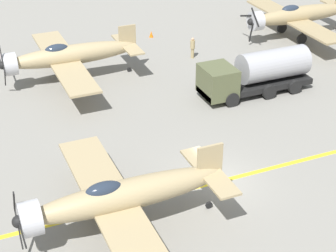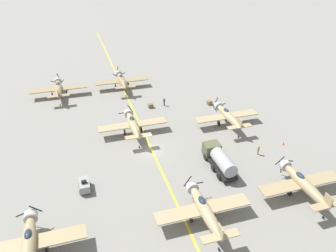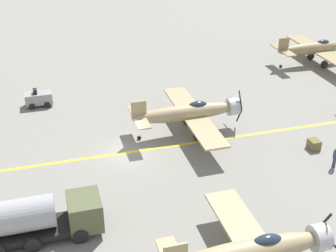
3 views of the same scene
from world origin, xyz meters
name	(u,v)px [view 2 (image 2 of 3)]	position (x,y,z in m)	size (l,w,h in m)	color
ground_plane	(152,150)	(0.00, 0.00, 0.00)	(400.00, 400.00, 0.00)	gray
taxiway_stripe	(152,150)	(0.00, 0.00, 0.00)	(0.30, 160.00, 0.01)	yellow
airplane_near_right	(303,183)	(16.57, -16.22, 2.01)	(12.00, 9.98, 3.65)	#9E8A61
airplane_near_left	(29,244)	(-17.67, -16.13, 2.01)	(12.00, 9.98, 3.65)	#9D8860
airplane_far_left	(58,88)	(-14.05, 25.98, 2.01)	(12.00, 9.98, 3.75)	#927D55
airplane_mid_right	(228,116)	(15.42, 3.94, 2.01)	(12.00, 9.98, 3.65)	tan
airplane_mid_center	(133,124)	(-1.82, 5.92, 2.01)	(12.00, 9.98, 3.65)	tan
airplane_near_center	(204,209)	(2.18, -16.79, 2.01)	(12.00, 9.98, 3.65)	tan
airplane_far_center	(122,80)	(-0.14, 26.42, 2.01)	(12.00, 9.98, 3.79)	#917D54
fuel_tanker	(219,159)	(8.57, -7.41, 1.51)	(2.68, 8.00, 2.98)	black
tow_tractor	(85,185)	(-11.25, -6.65, 0.79)	(1.57, 2.60, 1.79)	gray
ground_crew_walking	(258,150)	(15.97, -6.15, 0.93)	(0.37, 0.37, 1.70)	tan
ground_crew_inspecting	(164,101)	(6.57, 15.08, 0.95)	(0.38, 0.38, 1.74)	#334256
supply_crate_by_tanker	(210,103)	(15.76, 12.84, 0.40)	(0.97, 0.81, 0.81)	brown
supply_crate_mid_lane	(151,106)	(3.67, 15.06, 0.41)	(0.99, 0.82, 0.82)	brown
traffic_cone	(283,143)	(21.60, -4.86, 0.28)	(0.36, 0.36, 0.55)	orange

